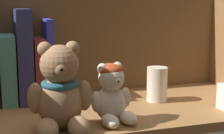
{
  "coord_description": "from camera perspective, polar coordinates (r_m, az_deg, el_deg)",
  "views": [
    {
      "loc": [
        -22.97,
        -74.84,
        25.55
      ],
      "look_at": [
        1.6,
        0.0,
        11.34
      ],
      "focal_mm": 58.38,
      "sensor_mm": 36.0,
      "label": 1
    }
  ],
  "objects": [
    {
      "name": "book_6",
      "position": [
        0.9,
        -11.48,
        -0.24
      ],
      "size": [
        2.61,
        12.94,
        15.09
      ],
      "primitive_type": "cube",
      "color": "maroon",
      "rests_on": "shelf_board"
    },
    {
      "name": "teddy_bear_larger",
      "position": [
        0.67,
        -8.11,
        -4.09
      ],
      "size": [
        12.1,
        12.35,
        16.48
      ],
      "color": "#93704C",
      "rests_on": "shelf_board"
    },
    {
      "name": "pillar_candle",
      "position": [
        0.87,
        7.06,
        -2.69
      ],
      "size": [
        4.87,
        4.87,
        8.21
      ],
      "primitive_type": "cylinder",
      "color": "silver",
      "rests_on": "shelf_board"
    },
    {
      "name": "book_7",
      "position": [
        0.9,
        -9.98,
        1.23
      ],
      "size": [
        1.62,
        9.83,
        19.51
      ],
      "primitive_type": "cube",
      "color": "#353BC5",
      "rests_on": "shelf_board"
    },
    {
      "name": "teddy_bear_smaller",
      "position": [
        0.71,
        -0.03,
        -4.3
      ],
      "size": [
        8.86,
        9.21,
        11.88
      ],
      "color": "beige",
      "rests_on": "shelf_board"
    },
    {
      "name": "shelf_back_panel",
      "position": [
        0.95,
        -4.05,
        3.88
      ],
      "size": [
        76.85,
        1.2,
        30.22
      ],
      "primitive_type": "cube",
      "color": "brown",
      "rests_on": "ground"
    },
    {
      "name": "shelf_board",
      "position": [
        0.82,
        -1.07,
        -7.18
      ],
      "size": [
        74.45,
        31.92,
        2.0
      ],
      "primitive_type": "cube",
      "color": "olive",
      "rests_on": "ground"
    },
    {
      "name": "book_4",
      "position": [
        0.89,
        -16.06,
        -0.2
      ],
      "size": [
        3.47,
        13.25,
        16.02
      ],
      "primitive_type": "cube",
      "color": "teal",
      "rests_on": "shelf_board"
    },
    {
      "name": "book_5",
      "position": [
        0.89,
        -13.71,
        1.8
      ],
      "size": [
        3.46,
        13.91,
        21.9
      ],
      "primitive_type": "cube",
      "color": "navy",
      "rests_on": "shelf_board"
    }
  ]
}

